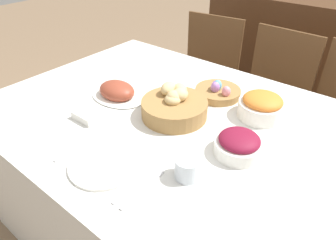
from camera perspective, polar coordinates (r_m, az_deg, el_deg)
ground_plane at (r=1.77m, az=2.53°, el=-21.16°), size 12.00×12.00×0.00m
dining_table at (r=1.47m, az=2.91°, el=-12.60°), size 1.73×1.16×0.77m
chair_far_center at (r=2.06m, az=18.62°, el=4.17°), size 0.45×0.45×0.90m
chair_far_left at (r=2.24m, az=6.87°, el=8.32°), size 0.46×0.46×0.90m
sideboard at (r=2.77m, az=20.16°, el=11.41°), size 1.16×0.44×0.96m
bread_basket at (r=1.23m, az=1.30°, el=2.81°), size 0.27×0.27×0.12m
egg_basket at (r=1.41m, az=9.47°, el=5.41°), size 0.21×0.21×0.08m
ham_platter at (r=1.40m, az=-9.68°, el=5.34°), size 0.28×0.19×0.08m
carrot_bowl at (r=1.28m, az=17.41°, el=2.56°), size 0.19×0.19×0.10m
beet_salad_bowl at (r=1.06m, az=13.31°, el=-4.52°), size 0.17×0.17×0.08m
dinner_plate at (r=1.03m, az=-11.98°, el=-8.25°), size 0.24×0.24×0.01m
fork at (r=1.13m, az=-16.80°, el=-5.06°), size 0.01×0.19×0.00m
knife at (r=0.95m, az=-6.12°, el=-12.18°), size 0.01×0.19×0.00m
spoon at (r=0.94m, az=-4.76°, el=-13.03°), size 0.01×0.19×0.00m
drinking_cup at (r=0.95m, az=3.71°, el=-9.11°), size 0.08×0.08×0.07m
butter_dish at (r=1.27m, az=-15.30°, el=0.75°), size 0.11×0.07×0.03m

